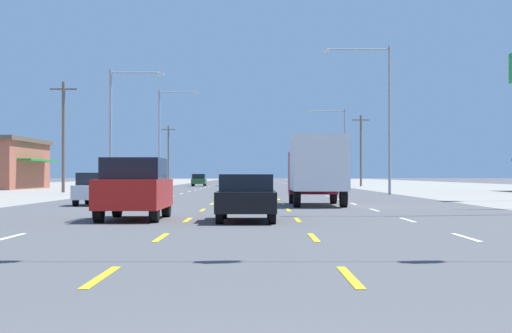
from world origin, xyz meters
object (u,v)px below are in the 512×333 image
hatchback_far_left_midfar (100,189)px  streetlight_left_row_1 (119,122)px  sedan_inner_left_farthest (229,180)px  sedan_center_turn_far (256,184)px  streetlight_left_row_2 (166,131)px  box_truck_inner_right_mid (320,166)px  suv_inner_left_near (138,188)px  sedan_center_turn_nearest (249,197)px  streetlight_right_row_1 (386,108)px  hatchback_far_left_farther (202,180)px  streetlight_right_row_2 (344,141)px

hatchback_far_left_midfar → streetlight_left_row_1: bearing=97.0°
hatchback_far_left_midfar → sedan_inner_left_farthest: size_ratio=0.87×
sedan_center_turn_far → sedan_inner_left_farthest: 47.80m
streetlight_left_row_2 → box_truck_inner_right_mid: bearing=-76.2°
suv_inner_left_near → streetlight_left_row_2: streetlight_left_row_2 is taller
box_truck_inner_right_mid → streetlight_left_row_2: size_ratio=0.67×
hatchback_far_left_midfar → sedan_center_turn_nearest: bearing=-62.3°
sedan_center_turn_nearest → suv_inner_left_near: size_ratio=0.92×
hatchback_far_left_midfar → streetlight_right_row_1: 27.81m
streetlight_right_row_1 → box_truck_inner_right_mid: bearing=-106.2°
hatchback_far_left_farther → hatchback_far_left_midfar: bearing=-90.3°
sedan_inner_left_farthest → streetlight_left_row_2: bearing=-107.4°
streetlight_right_row_2 → hatchback_far_left_farther: bearing=138.9°
streetlight_left_row_2 → hatchback_far_left_farther: bearing=78.3°
suv_inner_left_near → sedan_center_turn_nearest: bearing=-14.3°
box_truck_inner_right_mid → streetlight_right_row_2: (6.41, 52.92, 3.25)m
streetlight_left_row_1 → streetlight_right_row_2: (19.41, 30.95, -0.23)m
sedan_inner_left_farthest → box_truck_inner_right_mid: bearing=-84.7°
suv_inner_left_near → hatchback_far_left_midfar: bearing=105.7°
sedan_inner_left_farthest → streetlight_left_row_2: size_ratio=0.42×
sedan_center_turn_far → hatchback_far_left_farther: hatchback_far_left_farther is taller
streetlight_left_row_2 → streetlight_right_row_2: streetlight_left_row_2 is taller
hatchback_far_left_farther → streetlight_left_row_2: size_ratio=0.36×
hatchback_far_left_farther → box_truck_inner_right_mid: bearing=-81.5°
sedan_center_turn_far → streetlight_left_row_2: streetlight_left_row_2 is taller
streetlight_left_row_1 → streetlight_left_row_2: bearing=90.0°
box_truck_inner_right_mid → streetlight_left_row_1: bearing=120.6°
suv_inner_left_near → streetlight_left_row_1: (-6.26, 34.33, 4.28)m
streetlight_right_row_1 → streetlight_left_row_2: 36.52m
hatchback_far_left_midfar → sedan_inner_left_farthest: hatchback_far_left_midfar is taller
sedan_center_turn_nearest → suv_inner_left_near: 3.73m
hatchback_far_left_midfar → streetlight_left_row_1: 22.15m
box_truck_inner_right_mid → hatchback_far_left_midfar: box_truck_inner_right_mid is taller
sedan_center_turn_far → sedan_inner_left_farthest: (-3.75, 47.65, 0.00)m
streetlight_right_row_2 → streetlight_left_row_2: bearing=180.0°
hatchback_far_left_farther → sedan_inner_left_farthest: 6.40m
box_truck_inner_right_mid → streetlight_right_row_2: streetlight_right_row_2 is taller
hatchback_far_left_farther → streetlight_left_row_2: 15.61m
sedan_center_turn_far → sedan_inner_left_farthest: bearing=94.5°
box_truck_inner_right_mid → hatchback_far_left_farther: bearing=98.5°
streetlight_left_row_1 → streetlight_left_row_2: size_ratio=0.85×
hatchback_far_left_midfar → sedan_center_turn_far: bearing=73.5°
streetlight_left_row_1 → sedan_center_turn_far: bearing=17.5°
streetlight_right_row_2 → streetlight_right_row_1: bearing=-90.1°
streetlight_right_row_2 → sedan_inner_left_farthest: bearing=123.6°
suv_inner_left_near → box_truck_inner_right_mid: bearing=61.4°
hatchback_far_left_farther → sedan_center_turn_nearest: bearing=-85.1°
streetlight_left_row_1 → streetlight_left_row_2: streetlight_left_row_2 is taller
sedan_center_turn_far → streetlight_left_row_1: bearing=-162.5°
suv_inner_left_near → sedan_center_turn_far: suv_inner_left_near is taller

